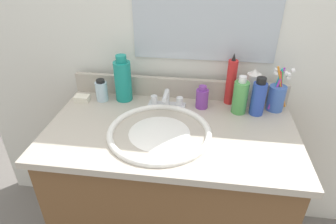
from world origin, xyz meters
name	(u,v)px	position (x,y,z in m)	size (l,w,h in m)	color
vanity_cabinet	(171,198)	(0.00, 0.00, 0.36)	(0.92, 0.49, 0.72)	brown
countertop	(171,131)	(0.00, 0.00, 0.73)	(0.96, 0.54, 0.03)	#B2A899
backsplash	(178,88)	(0.00, 0.26, 0.79)	(0.96, 0.02, 0.09)	#B2A899
back_wall	(179,108)	(0.00, 0.32, 0.65)	(2.06, 0.04, 1.30)	silver
sink_basin	(160,139)	(-0.04, -0.04, 0.72)	(0.39, 0.39, 0.11)	white
faucet	(167,101)	(-0.04, 0.15, 0.78)	(0.16, 0.10, 0.08)	silver
bottle_shampoo_blue	(258,98)	(0.33, 0.15, 0.82)	(0.06, 0.06, 0.16)	#2D4CB2
bottle_spray_red	(231,82)	(0.23, 0.23, 0.85)	(0.04, 0.04, 0.23)	red
bottle_lotion_white	(252,89)	(0.32, 0.23, 0.82)	(0.06, 0.06, 0.17)	white
bottle_mouthwash_teal	(123,80)	(-0.24, 0.20, 0.84)	(0.07, 0.07, 0.21)	teal
bottle_gel_clear	(102,91)	(-0.33, 0.18, 0.80)	(0.05, 0.05, 0.10)	silver
bottle_cream_purple	(202,98)	(0.11, 0.17, 0.79)	(0.05, 0.05, 0.10)	#7A3899
bottle_toner_green	(240,97)	(0.26, 0.16, 0.82)	(0.06, 0.06, 0.16)	#4C9E4C
cup_blue_plastic	(277,97)	(0.42, 0.20, 0.81)	(0.09, 0.07, 0.20)	#3F66B7
soap_bar	(82,98)	(-0.42, 0.16, 0.76)	(0.06, 0.04, 0.02)	white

